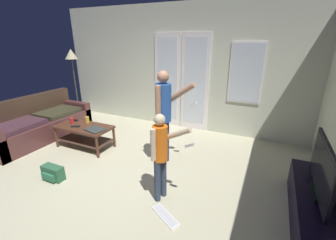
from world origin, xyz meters
name	(u,v)px	position (x,y,z in m)	size (l,w,h in m)	color
ground_plane	(110,178)	(0.00, 0.00, -0.01)	(6.04, 5.14, 0.02)	#C1BB98
wall_back_with_doors	(177,70)	(0.05, 2.54, 1.37)	(6.04, 0.09, 2.81)	beige
leather_couch	(38,125)	(-2.35, 0.59, 0.30)	(0.85, 2.16, 0.87)	#522C2C
coffee_table	(84,132)	(-1.11, 0.67, 0.32)	(1.10, 0.55, 0.44)	#502E1E
tv_stand	(312,208)	(2.70, 0.28, 0.20)	(0.41, 1.55, 0.39)	black
flat_screen_tv	(322,170)	(2.70, 0.28, 0.70)	(0.08, 1.09, 0.61)	black
person_adult	(164,111)	(0.57, 0.77, 0.95)	(0.64, 0.43, 1.58)	#352F52
person_child	(161,150)	(0.93, -0.08, 0.72)	(0.54, 0.32, 1.20)	#303B50
floor_lamp	(72,59)	(-2.63, 1.99, 1.54)	(0.31, 0.31, 1.80)	#2A3232
backpack	(53,173)	(-0.76, -0.39, 0.11)	(0.35, 0.18, 0.22)	#2C5E3F
loose_keyboard	(165,216)	(1.13, -0.37, 0.01)	(0.45, 0.34, 0.02)	white
laptop_closed	(95,130)	(-0.78, 0.60, 0.45)	(0.36, 0.26, 0.02)	#333938
cup_near_edge	(87,120)	(-1.19, 0.85, 0.50)	(0.08, 0.08, 0.12)	gold
cup_by_laptop	(72,121)	(-1.43, 0.68, 0.50)	(0.07, 0.07, 0.12)	red
tv_remote_black	(75,126)	(-1.23, 0.57, 0.45)	(0.17, 0.05, 0.02)	black
dvd_remote_slim	(74,120)	(-1.52, 0.83, 0.45)	(0.17, 0.05, 0.02)	black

